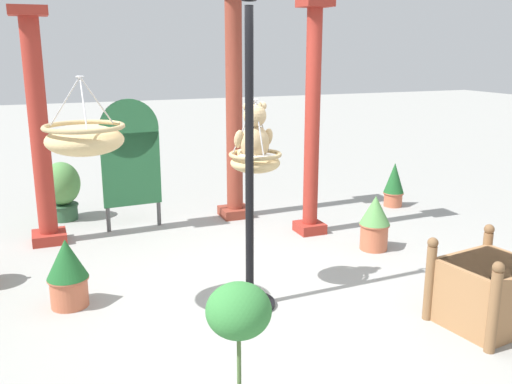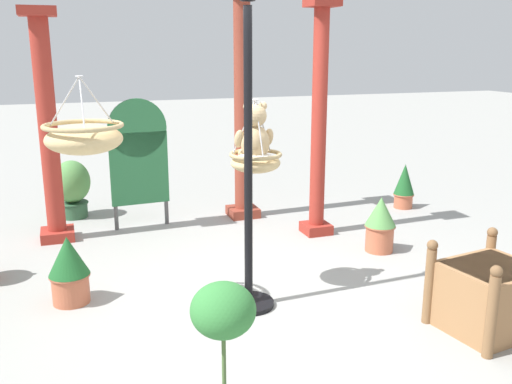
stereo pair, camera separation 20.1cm
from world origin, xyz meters
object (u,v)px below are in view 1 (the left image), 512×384
object	(u,v)px
greenhouse_pillar_left	(234,109)
display_sign_board	(131,154)
greenhouse_pillar_far_back	(312,125)
wooden_planter_box	(489,291)
teddy_bear	(254,136)
hanging_basket_left_high	(85,138)
potted_plant_small_succulent	(67,272)
greenhouse_pillar_right	(39,134)
hanging_basket_with_teddy	(255,161)
potted_plant_broad_leaf	(394,184)
potted_plant_flowering_red	(239,367)
potted_plant_tall_leafy	(62,189)
potted_plant_trailing_ivy	(375,222)
display_pole_central	(250,217)

from	to	relation	value
greenhouse_pillar_left	display_sign_board	world-z (taller)	greenhouse_pillar_left
greenhouse_pillar_left	greenhouse_pillar_far_back	bearing A→B (deg)	-57.29
display_sign_board	greenhouse_pillar_left	bearing A→B (deg)	0.99
greenhouse_pillar_left	wooden_planter_box	bearing A→B (deg)	-76.18
teddy_bear	greenhouse_pillar_far_back	bearing A→B (deg)	47.06
hanging_basket_left_high	potted_plant_small_succulent	size ratio (longest dim) A/B	1.00
greenhouse_pillar_left	greenhouse_pillar_right	world-z (taller)	greenhouse_pillar_left
hanging_basket_with_teddy	potted_plant_broad_leaf	size ratio (longest dim) A/B	1.01
hanging_basket_left_high	greenhouse_pillar_far_back	distance (m)	3.05
potted_plant_flowering_red	hanging_basket_with_teddy	bearing A→B (deg)	66.00
teddy_bear	potted_plant_tall_leafy	size ratio (longest dim) A/B	0.67
display_sign_board	wooden_planter_box	bearing A→B (deg)	-58.14
wooden_planter_box	potted_plant_flowering_red	distance (m)	2.43
display_sign_board	potted_plant_flowering_red	bearing A→B (deg)	-91.63
wooden_planter_box	potted_plant_trailing_ivy	distance (m)	1.85
hanging_basket_with_teddy	potted_plant_flowering_red	size ratio (longest dim) A/B	0.65
greenhouse_pillar_left	potted_plant_small_succulent	size ratio (longest dim) A/B	4.84
display_pole_central	greenhouse_pillar_left	size ratio (longest dim) A/B	0.86
potted_plant_tall_leafy	potted_plant_broad_leaf	world-z (taller)	potted_plant_tall_leafy
wooden_planter_box	display_sign_board	xyz separation A→B (m)	(-2.23, 3.59, 0.65)
display_pole_central	greenhouse_pillar_far_back	distance (m)	2.20
display_sign_board	greenhouse_pillar_far_back	bearing A→B (deg)	-25.73
hanging_basket_with_teddy	potted_plant_tall_leafy	world-z (taller)	hanging_basket_with_teddy
greenhouse_pillar_right	potted_plant_flowering_red	bearing A→B (deg)	-77.53
display_pole_central	potted_plant_flowering_red	world-z (taller)	display_pole_central
potted_plant_broad_leaf	hanging_basket_with_teddy	bearing A→B (deg)	-145.48
hanging_basket_left_high	potted_plant_tall_leafy	distance (m)	3.30
greenhouse_pillar_far_back	potted_plant_small_succulent	size ratio (longest dim) A/B	4.46
potted_plant_small_succulent	potted_plant_trailing_ivy	bearing A→B (deg)	4.35
greenhouse_pillar_right	potted_plant_tall_leafy	bearing A→B (deg)	76.23
teddy_bear	potted_plant_flowering_red	xyz separation A→B (m)	(-0.83, -1.89, -0.97)
hanging_basket_left_high	wooden_planter_box	size ratio (longest dim) A/B	0.71
hanging_basket_left_high	greenhouse_pillar_left	xyz separation A→B (m)	(2.05, 2.42, -0.09)
hanging_basket_with_teddy	teddy_bear	size ratio (longest dim) A/B	1.24
greenhouse_pillar_left	potted_plant_tall_leafy	bearing A→B (deg)	162.19
potted_plant_flowering_red	greenhouse_pillar_far_back	bearing A→B (deg)	57.22
teddy_bear	wooden_planter_box	size ratio (longest dim) A/B	0.59
greenhouse_pillar_left	potted_plant_broad_leaf	xyz separation A→B (m)	(2.26, -0.35, -1.12)
greenhouse_pillar_far_back	potted_plant_broad_leaf	size ratio (longest dim) A/B	4.35
wooden_planter_box	display_sign_board	distance (m)	4.27
potted_plant_broad_leaf	hanging_basket_left_high	bearing A→B (deg)	-154.31
hanging_basket_left_high	potted_plant_tall_leafy	size ratio (longest dim) A/B	0.80
greenhouse_pillar_right	potted_plant_tall_leafy	distance (m)	1.23
potted_plant_trailing_ivy	potted_plant_flowering_red	bearing A→B (deg)	-135.47
hanging_basket_left_high	potted_plant_trailing_ivy	distance (m)	3.36
potted_plant_flowering_red	potted_plant_tall_leafy	xyz separation A→B (m)	(-0.68, 4.89, -0.07)
greenhouse_pillar_left	hanging_basket_with_teddy	bearing A→B (deg)	-105.07
potted_plant_tall_leafy	potted_plant_broad_leaf	size ratio (longest dim) A/B	1.22
greenhouse_pillar_right	greenhouse_pillar_far_back	bearing A→B (deg)	-14.77
hanging_basket_left_high	greenhouse_pillar_far_back	world-z (taller)	greenhouse_pillar_far_back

